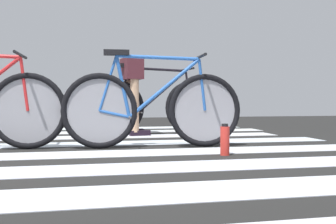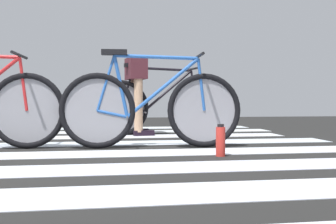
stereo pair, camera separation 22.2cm
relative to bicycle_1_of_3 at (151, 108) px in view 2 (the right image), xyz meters
name	(u,v)px [view 2 (the right image)]	position (x,y,z in m)	size (l,w,h in m)	color
ground	(75,158)	(-0.68, -0.49, -0.40)	(18.00, 14.00, 0.02)	black
crosswalk_markings	(75,154)	(-0.68, -0.34, -0.38)	(5.42, 6.49, 0.00)	silver
bicycle_1_of_3	(151,108)	(0.00, 0.00, 0.00)	(1.74, 0.52, 0.93)	black
bicycle_3_of_3	(159,106)	(0.27, 1.45, 0.00)	(1.72, 0.53, 0.93)	black
cyclist_3_of_3	(136,85)	(-0.04, 1.41, 0.27)	(0.37, 0.44, 1.01)	tan
water_bottle	(221,141)	(0.50, -0.63, -0.26)	(0.08, 0.08, 0.26)	red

